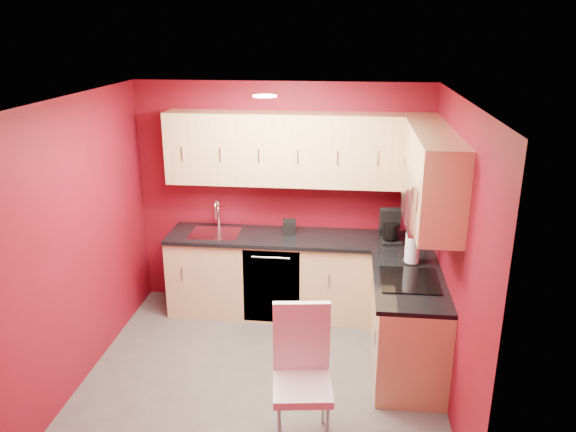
% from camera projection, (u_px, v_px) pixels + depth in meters
% --- Properties ---
extents(floor, '(3.20, 3.20, 0.00)m').
position_uv_depth(floor, '(263.00, 373.00, 5.18)').
color(floor, '#54524E').
rests_on(floor, ground).
extents(ceiling, '(3.20, 3.20, 0.00)m').
position_uv_depth(ceiling, '(259.00, 99.00, 4.37)').
color(ceiling, white).
rests_on(ceiling, wall_back).
extents(wall_back, '(3.20, 0.00, 3.20)m').
position_uv_depth(wall_back, '(283.00, 197.00, 6.19)').
color(wall_back, maroon).
rests_on(wall_back, floor).
extents(wall_front, '(3.20, 0.00, 3.20)m').
position_uv_depth(wall_front, '(222.00, 340.00, 3.36)').
color(wall_front, maroon).
rests_on(wall_front, floor).
extents(wall_left, '(0.00, 3.00, 3.00)m').
position_uv_depth(wall_left, '(82.00, 240.00, 4.94)').
color(wall_left, maroon).
rests_on(wall_left, floor).
extents(wall_right, '(0.00, 3.00, 3.00)m').
position_uv_depth(wall_right, '(454.00, 255.00, 4.61)').
color(wall_right, maroon).
rests_on(wall_right, floor).
extents(base_cabinets_back, '(2.80, 0.60, 0.87)m').
position_uv_depth(base_cabinets_back, '(298.00, 276.00, 6.14)').
color(base_cabinets_back, tan).
rests_on(base_cabinets_back, floor).
extents(base_cabinets_right, '(0.60, 1.30, 0.87)m').
position_uv_depth(base_cabinets_right, '(407.00, 326.00, 5.13)').
color(base_cabinets_right, tan).
rests_on(base_cabinets_right, floor).
extents(countertop_back, '(2.80, 0.63, 0.04)m').
position_uv_depth(countertop_back, '(298.00, 238.00, 5.98)').
color(countertop_back, black).
rests_on(countertop_back, base_cabinets_back).
extents(countertop_right, '(0.63, 1.27, 0.04)m').
position_uv_depth(countertop_right, '(409.00, 281.00, 4.98)').
color(countertop_right, black).
rests_on(countertop_right, base_cabinets_right).
extents(upper_cabinets_back, '(2.80, 0.35, 0.75)m').
position_uv_depth(upper_cabinets_back, '(299.00, 149.00, 5.82)').
color(upper_cabinets_back, '#DFB57E').
rests_on(upper_cabinets_back, wall_back).
extents(upper_cabinets_right, '(0.35, 1.55, 0.75)m').
position_uv_depth(upper_cabinets_right, '(431.00, 167.00, 4.84)').
color(upper_cabinets_right, '#DFB57E').
rests_on(upper_cabinets_right, wall_right).
extents(microwave, '(0.42, 0.76, 0.42)m').
position_uv_depth(microwave, '(429.00, 200.00, 4.68)').
color(microwave, silver).
rests_on(microwave, upper_cabinets_right).
extents(cooktop, '(0.50, 0.55, 0.01)m').
position_uv_depth(cooktop, '(409.00, 280.00, 4.94)').
color(cooktop, black).
rests_on(cooktop, countertop_right).
extents(sink, '(0.52, 0.42, 0.35)m').
position_uv_depth(sink, '(215.00, 230.00, 6.08)').
color(sink, silver).
rests_on(sink, countertop_back).
extents(dishwasher_front, '(0.60, 0.02, 0.82)m').
position_uv_depth(dishwasher_front, '(271.00, 287.00, 5.90)').
color(dishwasher_front, black).
rests_on(dishwasher_front, base_cabinets_back).
extents(downlight, '(0.20, 0.20, 0.01)m').
position_uv_depth(downlight, '(265.00, 96.00, 4.66)').
color(downlight, white).
rests_on(downlight, ceiling).
extents(coffee_maker, '(0.24, 0.30, 0.34)m').
position_uv_depth(coffee_maker, '(391.00, 227.00, 5.77)').
color(coffee_maker, black).
rests_on(coffee_maker, countertop_back).
extents(napkin_holder, '(0.15, 0.15, 0.15)m').
position_uv_depth(napkin_holder, '(289.00, 227.00, 6.05)').
color(napkin_holder, black).
rests_on(napkin_holder, countertop_back).
extents(paper_towel, '(0.19, 0.19, 0.32)m').
position_uv_depth(paper_towel, '(413.00, 247.00, 5.27)').
color(paper_towel, white).
rests_on(paper_towel, countertop_right).
extents(dining_chair, '(0.49, 0.51, 1.08)m').
position_uv_depth(dining_chair, '(302.00, 380.00, 4.17)').
color(dining_chair, silver).
rests_on(dining_chair, floor).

